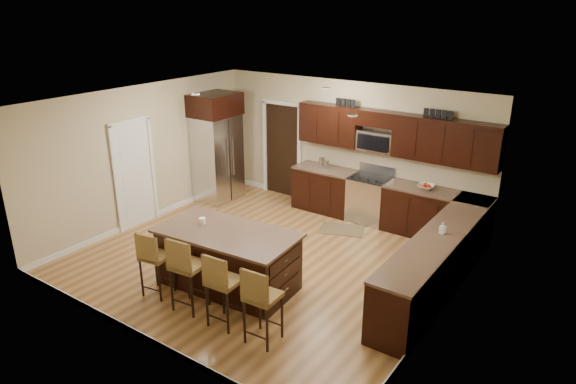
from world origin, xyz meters
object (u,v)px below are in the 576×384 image
Objects in this scene: range at (370,199)px; island at (228,261)px; stool_left at (153,257)px; stool_right at (221,282)px; refrigerator at (217,147)px; stool_extra at (260,297)px; stool_mid at (185,266)px.

range is 0.50× the size of island.
stool_left is 1.34m from stool_right.
refrigerator is at bearing 129.31° from stool_right.
stool_extra reaches higher than stool_left.
range is 4.56m from stool_left.
range reaches higher than stool_extra.
stool_right is 1.00× the size of stool_extra.
stool_extra is (1.28, -0.84, 0.25)m from island.
range reaches higher than island.
island is at bearing -45.68° from refrigerator.
stool_right reaches higher than stool_left.
island is at bearing 123.26° from stool_right.
refrigerator is 2.16× the size of stool_extra.
range is 4.41m from stool_extra.
stool_mid is 1.31m from stool_extra.
stool_mid is 4.45m from refrigerator.
island is 1.55m from stool_extra.
stool_right is at bearing -47.35° from refrigerator.
stool_mid reaches higher than range.
island is 0.94× the size of refrigerator.
refrigerator reaches higher than stool_extra.
refrigerator is at bearing 134.48° from stool_extra.
stool_right is at bearing -57.75° from island.
stool_mid is (-0.03, -0.85, 0.28)m from island.
stool_extra is (1.99, -0.00, 0.03)m from stool_left.
stool_right reaches higher than island.
range is 0.47× the size of refrigerator.
island is at bearing 40.37° from stool_left.
range is at bearing 86.43° from stool_right.
stool_mid is 1.05× the size of stool_extra.
refrigerator is (-3.30, -0.79, 0.73)m from range.
range is 4.36m from stool_right.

